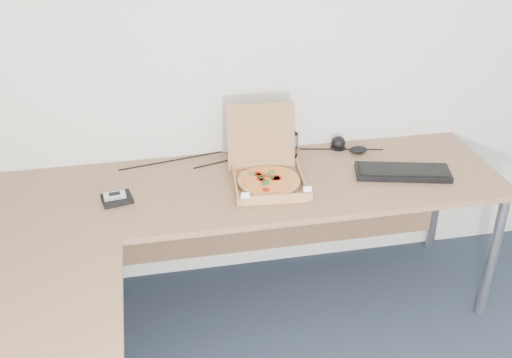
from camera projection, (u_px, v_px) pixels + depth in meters
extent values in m
cube|color=brown|center=(241.00, 187.00, 2.87)|extent=(2.50, 0.70, 0.03)
cylinder|color=gray|center=(437.00, 196.00, 3.51)|extent=(0.05, 0.05, 0.70)
cube|color=#AB7648|center=(269.00, 185.00, 2.84)|extent=(0.32, 0.32, 0.01)
cube|color=#AB7648|center=(261.00, 137.00, 2.92)|extent=(0.32, 0.06, 0.32)
cylinder|color=tan|center=(269.00, 182.00, 2.84)|extent=(0.29, 0.29, 0.02)
cylinder|color=#B5301D|center=(269.00, 180.00, 2.83)|extent=(0.25, 0.25, 0.00)
cylinder|color=white|center=(291.00, 145.00, 3.09)|extent=(0.07, 0.07, 0.12)
cube|color=black|center=(403.00, 172.00, 2.94)|extent=(0.48, 0.27, 0.03)
ellipsoid|color=black|center=(358.00, 150.00, 3.14)|extent=(0.11, 0.09, 0.04)
cube|color=black|center=(117.00, 199.00, 2.73)|extent=(0.15, 0.13, 0.02)
cube|color=#B2B5BA|center=(115.00, 196.00, 2.71)|extent=(0.10, 0.06, 0.02)
ellipsoid|color=black|center=(338.00, 142.00, 3.18)|extent=(0.08, 0.08, 0.07)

